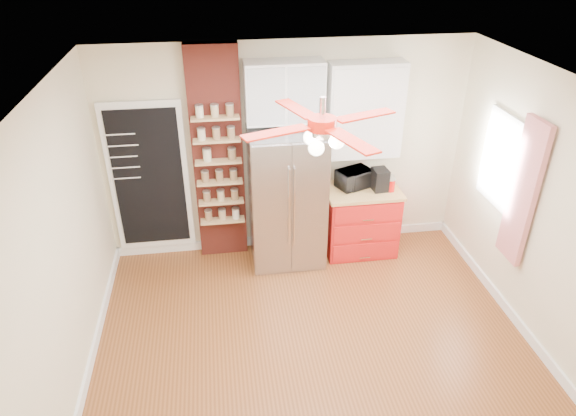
{
  "coord_description": "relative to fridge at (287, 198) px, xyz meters",
  "views": [
    {
      "loc": [
        -0.85,
        -3.84,
        3.87
      ],
      "look_at": [
        -0.14,
        0.9,
        1.16
      ],
      "focal_mm": 32.0,
      "sensor_mm": 36.0,
      "label": 1
    }
  ],
  "objects": [
    {
      "name": "floor",
      "position": [
        0.05,
        -1.63,
        -0.88
      ],
      "size": [
        4.5,
        4.5,
        0.0
      ],
      "primitive_type": "plane",
      "color": "brown",
      "rests_on": "ground"
    },
    {
      "name": "ceiling",
      "position": [
        0.05,
        -1.63,
        1.83
      ],
      "size": [
        4.5,
        4.5,
        0.0
      ],
      "primitive_type": "plane",
      "color": "white",
      "rests_on": "wall_back"
    },
    {
      "name": "wall_back",
      "position": [
        0.05,
        0.37,
        0.48
      ],
      "size": [
        4.5,
        0.02,
        2.7
      ],
      "primitive_type": "cube",
      "color": "beige",
      "rests_on": "floor"
    },
    {
      "name": "wall_left",
      "position": [
        -2.2,
        -1.63,
        0.48
      ],
      "size": [
        0.02,
        4.0,
        2.7
      ],
      "primitive_type": "cube",
      "color": "beige",
      "rests_on": "floor"
    },
    {
      "name": "wall_right",
      "position": [
        2.3,
        -1.63,
        0.48
      ],
      "size": [
        0.02,
        4.0,
        2.7
      ],
      "primitive_type": "cube",
      "color": "beige",
      "rests_on": "floor"
    },
    {
      "name": "chalkboard",
      "position": [
        -1.65,
        0.33,
        0.23
      ],
      "size": [
        0.95,
        0.05,
        1.95
      ],
      "color": "white",
      "rests_on": "wall_back"
    },
    {
      "name": "brick_pillar",
      "position": [
        -0.8,
        0.29,
        0.48
      ],
      "size": [
        0.6,
        0.16,
        2.7
      ],
      "primitive_type": "cube",
      "color": "maroon",
      "rests_on": "floor"
    },
    {
      "name": "fridge",
      "position": [
        0.0,
        0.0,
        0.0
      ],
      "size": [
        0.9,
        0.7,
        1.75
      ],
      "primitive_type": "cube",
      "color": "#A6A6AB",
      "rests_on": "floor"
    },
    {
      "name": "upper_glass_cabinet",
      "position": [
        0.0,
        0.2,
        1.27
      ],
      "size": [
        0.9,
        0.35,
        0.7
      ],
      "primitive_type": "cube",
      "color": "white",
      "rests_on": "wall_back"
    },
    {
      "name": "red_cabinet",
      "position": [
        0.97,
        0.05,
        -0.42
      ],
      "size": [
        0.94,
        0.64,
        0.9
      ],
      "color": "red",
      "rests_on": "floor"
    },
    {
      "name": "upper_shelf_unit",
      "position": [
        0.97,
        0.22,
        1.0
      ],
      "size": [
        0.9,
        0.3,
        1.15
      ],
      "primitive_type": "cube",
      "color": "white",
      "rests_on": "wall_back"
    },
    {
      "name": "window",
      "position": [
        2.28,
        -0.73,
        0.68
      ],
      "size": [
        0.04,
        0.75,
        1.05
      ],
      "primitive_type": "cube",
      "color": "white",
      "rests_on": "wall_right"
    },
    {
      "name": "curtain",
      "position": [
        2.23,
        -1.28,
        0.57
      ],
      "size": [
        0.06,
        0.4,
        1.55
      ],
      "primitive_type": "cube",
      "color": "red",
      "rests_on": "wall_right"
    },
    {
      "name": "ceiling_fan",
      "position": [
        0.05,
        -1.63,
        1.55
      ],
      "size": [
        1.4,
        1.4,
        0.44
      ],
      "color": "silver",
      "rests_on": "ceiling"
    },
    {
      "name": "toaster_oven",
      "position": [
        0.88,
        0.14,
        0.14
      ],
      "size": [
        0.5,
        0.42,
        0.23
      ],
      "primitive_type": "imported",
      "rotation": [
        0.0,
        0.0,
        0.39
      ],
      "color": "black",
      "rests_on": "red_cabinet"
    },
    {
      "name": "coffee_maker",
      "position": [
        1.17,
        0.02,
        0.16
      ],
      "size": [
        0.2,
        0.23,
        0.28
      ],
      "primitive_type": "cube",
      "rotation": [
        0.0,
        0.0,
        0.09
      ],
      "color": "black",
      "rests_on": "red_cabinet"
    },
    {
      "name": "canister_left",
      "position": [
        1.3,
        -0.03,
        0.1
      ],
      "size": [
        0.14,
        0.14,
        0.16
      ],
      "primitive_type": "cylinder",
      "rotation": [
        0.0,
        0.0,
        0.37
      ],
      "color": "red",
      "rests_on": "red_cabinet"
    },
    {
      "name": "canister_right",
      "position": [
        1.34,
        0.11,
        0.09
      ],
      "size": [
        0.1,
        0.1,
        0.13
      ],
      "primitive_type": "cylinder",
      "rotation": [
        0.0,
        0.0,
        -0.05
      ],
      "color": "#A92109",
      "rests_on": "red_cabinet"
    },
    {
      "name": "pantry_jar_oats",
      "position": [
        -0.93,
        0.15,
        0.57
      ],
      "size": [
        0.11,
        0.11,
        0.15
      ],
      "primitive_type": "cylinder",
      "rotation": [
        0.0,
        0.0,
        0.07
      ],
      "color": "beige",
      "rests_on": "brick_pillar"
    },
    {
      "name": "pantry_jar_beans",
      "position": [
        -0.63,
        0.16,
        0.56
      ],
      "size": [
        0.11,
        0.11,
        0.13
      ],
      "primitive_type": "cylinder",
      "rotation": [
        0.0,
        0.0,
        -0.18
      ],
      "color": "olive",
      "rests_on": "brick_pillar"
    }
  ]
}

